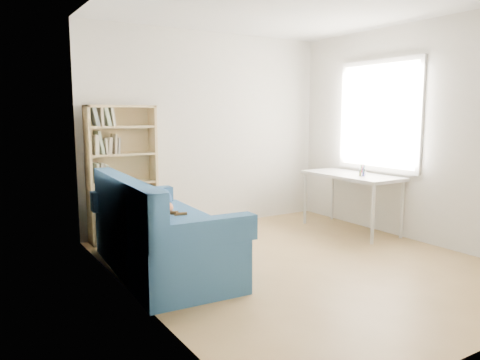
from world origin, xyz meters
The scene contains 6 objects.
ground centered at (0.00, 0.00, 0.00)m, with size 4.00×4.00×0.00m, color olive.
room_shell centered at (0.10, 0.03, 1.64)m, with size 3.54×4.04×2.62m.
sofa centered at (-1.32, 0.58, 0.36)m, with size 1.02×1.96×0.94m.
bookshelf centered at (-1.26, 1.86, 0.75)m, with size 0.81×0.25×1.63m.
desk centered at (1.42, 0.75, 0.68)m, with size 0.61×1.33×0.75m.
pen_cup centered at (1.39, 0.53, 0.81)m, with size 0.08×0.08×0.16m.
Camera 1 is at (-2.99, -3.60, 1.53)m, focal length 35.00 mm.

